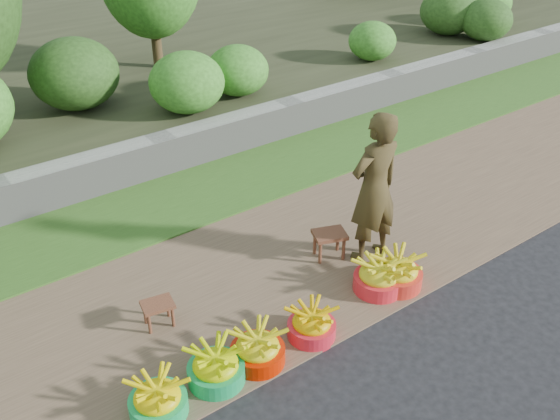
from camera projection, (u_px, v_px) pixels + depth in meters
ground_plane at (360, 332)px, 6.05m from camera, size 120.00×120.00×0.00m
dirt_shoulder at (283, 269)px, 6.90m from camera, size 80.00×2.50×0.02m
grass_verge at (194, 195)px, 8.27m from camera, size 80.00×1.50×0.04m
retaining_wall at (162, 155)px, 8.72m from camera, size 80.00×0.35×0.55m
earth_bank at (46, 65)px, 12.11m from camera, size 80.00×10.00×0.50m
basin_a at (158, 399)px, 5.12m from camera, size 0.49×0.49×0.37m
basin_b at (216, 367)px, 5.42m from camera, size 0.51×0.51×0.38m
basin_c at (258, 349)px, 5.61m from camera, size 0.50×0.50×0.37m
basin_d at (312, 324)px, 5.91m from camera, size 0.47×0.47×0.35m
basin_e at (379, 277)px, 6.50m from camera, size 0.53×0.53×0.39m
basin_f at (397, 273)px, 6.56m from camera, size 0.54×0.54×0.40m
stool_left at (158, 308)px, 6.00m from camera, size 0.34×0.28×0.27m
stool_right at (329, 238)px, 6.95m from camera, size 0.44×0.39×0.32m
vendor_woman at (374, 189)px, 6.64m from camera, size 0.65×0.43×1.75m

